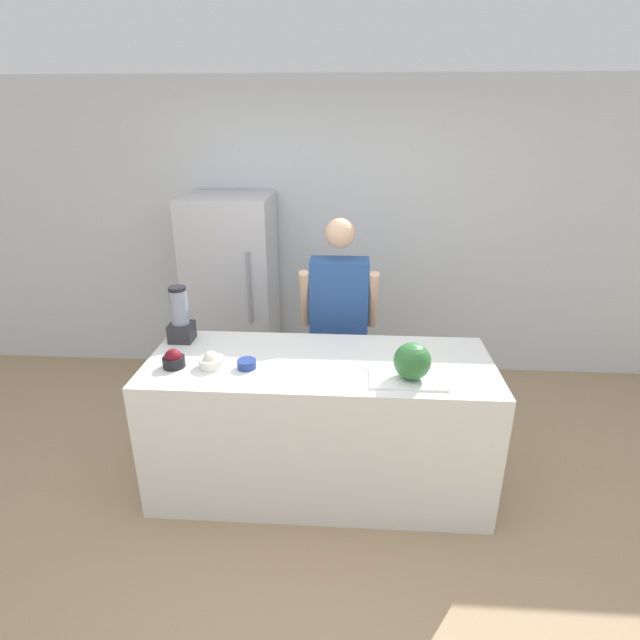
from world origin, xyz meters
The scene contains 11 objects.
ground_plane centered at (0.00, 0.00, 0.00)m, with size 14.00×14.00×0.00m, color tan.
wall_back centered at (0.00, 2.14, 1.30)m, with size 8.00×0.06×2.60m.
counter_island centered at (0.00, 0.41, 0.45)m, with size 2.10×0.81×0.90m.
refrigerator centered at (-0.84, 1.77, 0.84)m, with size 0.72×0.67×1.68m.
person centered at (0.10, 1.14, 0.83)m, with size 0.56×0.26×1.63m.
cutting_board centered at (0.51, 0.22, 0.91)m, with size 0.43×0.28×0.01m.
watermelon centered at (0.53, 0.20, 1.02)m, with size 0.21×0.21×0.21m.
bowl_cherries centered at (-0.85, 0.28, 0.95)m, with size 0.13×0.13×0.11m.
bowl_cream centered at (-0.63, 0.29, 0.94)m, with size 0.15×0.15×0.10m.
bowl_small_blue centered at (-0.42, 0.29, 0.92)m, with size 0.11×0.11×0.05m.
blender centered at (-0.92, 0.65, 1.06)m, with size 0.15×0.15×0.37m.
Camera 1 is at (0.18, -2.29, 2.26)m, focal length 28.00 mm.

